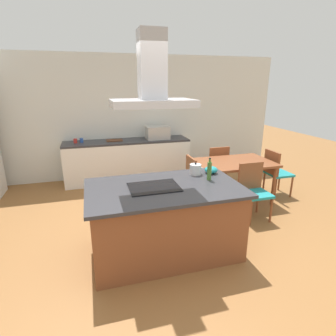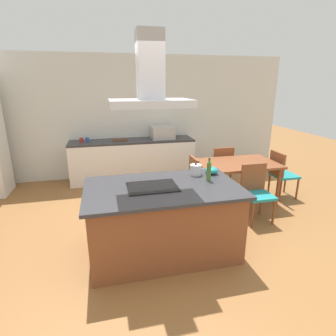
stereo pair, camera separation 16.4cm
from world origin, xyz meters
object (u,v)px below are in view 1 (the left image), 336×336
(tea_kettle, at_px, (196,169))
(dining_table, at_px, (233,166))
(cooktop, at_px, (154,187))
(coffee_mug_red, at_px, (75,141))
(chair_at_left_end, at_px, (185,179))
(mixing_bowl, at_px, (211,170))
(chair_at_right_end, at_px, (275,170))
(countertop_microwave, at_px, (157,133))
(cutting_board, at_px, (114,140))
(olive_oil_bottle, at_px, (209,171))
(coffee_mug_blue, at_px, (81,140))
(chair_facing_back_wall, at_px, (216,164))
(chair_facing_island, at_px, (253,187))
(range_hood, at_px, (152,83))

(tea_kettle, height_order, dining_table, tea_kettle)
(cooktop, height_order, coffee_mug_red, coffee_mug_red)
(dining_table, distance_m, chair_at_left_end, 0.93)
(cooktop, height_order, mixing_bowl, mixing_bowl)
(tea_kettle, distance_m, dining_table, 1.43)
(mixing_bowl, height_order, chair_at_right_end, mixing_bowl)
(countertop_microwave, relative_size, cutting_board, 1.47)
(cooktop, height_order, tea_kettle, tea_kettle)
(tea_kettle, xyz_separation_m, coffee_mug_red, (-1.66, 2.60, -0.03))
(olive_oil_bottle, height_order, mixing_bowl, olive_oil_bottle)
(coffee_mug_blue, relative_size, chair_at_right_end, 0.10)
(chair_facing_back_wall, bearing_deg, cooktop, -133.06)
(countertop_microwave, bearing_deg, cutting_board, 177.00)
(chair_at_left_end, bearing_deg, cutting_board, 120.74)
(cooktop, height_order, chair_facing_back_wall, cooktop)
(cooktop, bearing_deg, cutting_board, 93.82)
(tea_kettle, bearing_deg, countertop_microwave, 87.80)
(cutting_board, bearing_deg, chair_at_left_end, -59.26)
(tea_kettle, bearing_deg, chair_at_right_end, 23.73)
(coffee_mug_red, distance_m, chair_facing_back_wall, 2.97)
(olive_oil_bottle, bearing_deg, coffee_mug_red, 121.49)
(chair_facing_island, bearing_deg, countertop_microwave, 112.86)
(mixing_bowl, distance_m, chair_facing_island, 0.99)
(countertop_microwave, relative_size, coffee_mug_blue, 5.56)
(cooktop, distance_m, countertop_microwave, 2.98)
(cutting_board, xyz_separation_m, chair_facing_island, (1.94, -2.39, -0.40))
(countertop_microwave, bearing_deg, chair_at_right_end, -41.39)
(chair_at_right_end, bearing_deg, chair_facing_island, -143.99)
(cooktop, relative_size, dining_table, 0.43)
(dining_table, xyz_separation_m, chair_at_right_end, (0.92, -0.00, -0.16))
(chair_at_left_end, xyz_separation_m, range_hood, (-0.83, -1.20, 1.59))
(cutting_board, distance_m, chair_facing_island, 3.11)
(tea_kettle, height_order, chair_facing_back_wall, tea_kettle)
(dining_table, distance_m, chair_facing_back_wall, 0.68)
(cutting_board, distance_m, dining_table, 2.61)
(countertop_microwave, distance_m, range_hood, 3.16)
(chair_facing_island, bearing_deg, coffee_mug_red, 139.02)
(coffee_mug_red, height_order, chair_at_right_end, coffee_mug_red)
(countertop_microwave, relative_size, coffee_mug_red, 5.56)
(cooktop, height_order, chair_at_left_end, cooktop)
(tea_kettle, distance_m, cutting_board, 2.74)
(cooktop, bearing_deg, coffee_mug_red, 108.85)
(mixing_bowl, relative_size, countertop_microwave, 0.36)
(mixing_bowl, relative_size, cutting_board, 0.53)
(chair_at_right_end, height_order, chair_at_left_end, same)
(range_hood, bearing_deg, chair_facing_island, 17.13)
(chair_facing_back_wall, bearing_deg, chair_facing_island, -90.00)
(mixing_bowl, relative_size, dining_table, 0.13)
(dining_table, bearing_deg, coffee_mug_blue, 146.46)
(tea_kettle, height_order, coffee_mug_blue, tea_kettle)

